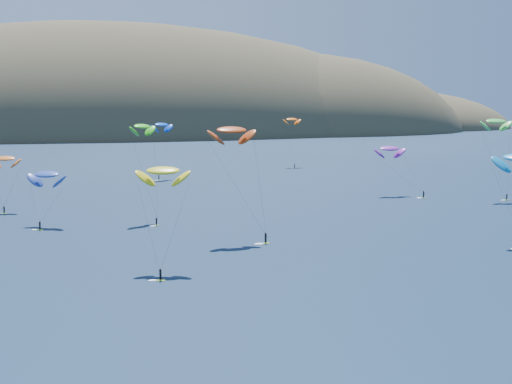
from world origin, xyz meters
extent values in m
ellipsoid|color=#3D3526|center=(20.00, 560.00, -12.60)|extent=(600.00, 300.00, 210.00)
ellipsoid|color=#3D3526|center=(180.00, 540.00, -9.36)|extent=(320.00, 220.00, 156.00)
ellipsoid|color=#3D3526|center=(300.00, 580.00, -5.04)|extent=(240.00, 180.00, 84.00)
cube|color=#BAFF1C|center=(-42.34, 124.08, 0.04)|extent=(1.53, 0.95, 0.08)
cylinder|color=black|center=(-42.34, 124.08, 0.96)|extent=(0.35, 0.35, 1.57)
sphere|color=#8C6047|center=(-42.34, 124.08, 1.88)|extent=(0.26, 0.26, 0.26)
ellipsoid|color=orange|center=(-41.84, 129.76, 13.20)|extent=(8.77, 6.41, 4.44)
cube|color=#BAFF1C|center=(-15.65, 48.24, 0.04)|extent=(1.53, 0.88, 0.08)
cylinder|color=black|center=(-15.65, 48.24, 0.97)|extent=(0.35, 0.35, 1.58)
sphere|color=#8C6047|center=(-15.65, 48.24, 1.88)|extent=(0.26, 0.26, 0.26)
ellipsoid|color=yellow|center=(-13.53, 57.47, 16.21)|extent=(9.42, 6.55, 4.79)
cube|color=#BAFF1C|center=(-8.92, 97.10, 0.04)|extent=(1.33, 1.14, 0.08)
cylinder|color=black|center=(-8.92, 97.10, 0.90)|extent=(0.32, 0.32, 1.46)
sphere|color=#8C6047|center=(-8.92, 97.10, 1.74)|extent=(0.25, 0.25, 0.25)
ellipsoid|color=#35CA1B|center=(-10.37, 106.93, 21.73)|extent=(7.99, 7.24, 4.14)
cube|color=#BAFF1C|center=(5.42, 186.87, 0.04)|extent=(1.49, 1.19, 0.08)
cylinder|color=black|center=(5.42, 186.87, 0.98)|extent=(0.35, 0.35, 1.60)
sphere|color=#8C6047|center=(5.42, 186.87, 1.91)|extent=(0.27, 0.27, 0.27)
ellipsoid|color=#023BC2|center=(7.65, 192.64, 19.10)|extent=(9.97, 8.61, 5.10)
cube|color=#BAFF1C|center=(70.96, 120.36, 0.04)|extent=(1.59, 0.51, 0.09)
cylinder|color=black|center=(70.96, 120.36, 1.03)|extent=(0.37, 0.37, 1.69)
sphere|color=#8C6047|center=(70.96, 120.36, 2.01)|extent=(0.28, 0.28, 0.28)
ellipsoid|color=purple|center=(64.83, 130.08, 13.64)|extent=(9.50, 4.67, 5.22)
cube|color=#BAFF1C|center=(8.47, 71.08, 0.05)|extent=(1.70, 0.64, 0.09)
cylinder|color=black|center=(8.47, 71.08, 1.09)|extent=(0.39, 0.39, 1.78)
sphere|color=#8C6047|center=(8.47, 71.08, 2.12)|extent=(0.30, 0.30, 0.30)
ellipsoid|color=#B3390F|center=(3.58, 78.23, 21.86)|extent=(9.94, 5.36, 5.33)
cube|color=#BAFF1C|center=(-33.78, 98.53, 0.04)|extent=(1.48, 1.29, 0.08)
cylinder|color=black|center=(-33.78, 98.53, 1.01)|extent=(0.36, 0.36, 1.64)
sphere|color=#8C6047|center=(-33.78, 98.53, 1.96)|extent=(0.28, 0.28, 0.28)
ellipsoid|color=#273F98|center=(-31.95, 105.13, 11.37)|extent=(10.29, 9.40, 5.34)
cube|color=#BAFF1C|center=(65.12, 213.93, 0.04)|extent=(1.38, 0.57, 0.07)
cylinder|color=black|center=(65.12, 213.93, 0.88)|extent=(0.31, 0.31, 1.43)
sphere|color=#8C6047|center=(65.12, 213.93, 1.71)|extent=(0.24, 0.24, 0.24)
ellipsoid|color=#F65F0A|center=(67.30, 223.86, 19.72)|extent=(8.21, 4.65, 4.35)
cube|color=#BAFF1C|center=(90.88, 109.66, 0.04)|extent=(1.41, 0.49, 0.08)
cylinder|color=black|center=(90.88, 109.66, 0.91)|extent=(0.33, 0.33, 1.49)
sphere|color=#8C6047|center=(90.88, 109.66, 1.77)|extent=(0.25, 0.25, 0.25)
ellipsoid|color=green|center=(89.27, 113.92, 21.89)|extent=(9.48, 4.89, 5.14)
camera|label=1|loc=(-31.93, -59.04, 27.79)|focal=50.00mm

